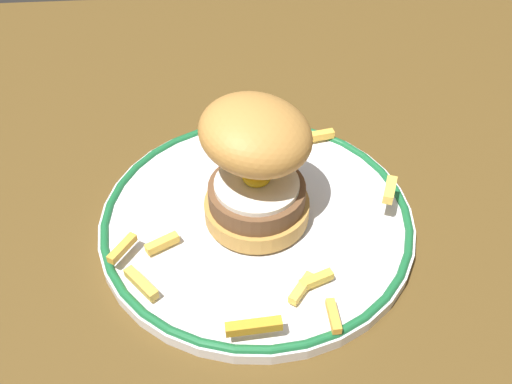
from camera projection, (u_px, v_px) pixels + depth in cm
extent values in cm
cube|color=#513A18|center=(258.00, 256.00, 59.09)|extent=(123.70, 99.15, 4.00)
cylinder|color=silver|center=(256.00, 222.00, 58.70)|extent=(29.75, 29.75, 1.20)
torus|color=#196033|center=(256.00, 218.00, 58.28)|extent=(29.35, 29.35, 0.80)
cylinder|color=#B7843C|center=(255.00, 208.00, 57.35)|extent=(9.78, 9.78, 1.80)
cylinder|color=brown|center=(255.00, 194.00, 56.04)|extent=(8.90, 8.90, 1.95)
cylinder|color=white|center=(255.00, 184.00, 55.19)|extent=(7.72, 7.72, 0.50)
ellipsoid|color=yellow|center=(261.00, 176.00, 54.98)|extent=(2.60, 2.60, 1.40)
ellipsoid|color=#B9803C|center=(251.00, 134.00, 52.68)|extent=(10.84, 10.09, 7.02)
cube|color=#EDBB43|center=(301.00, 288.00, 51.42)|extent=(2.54, 3.08, 0.78)
cube|color=gold|center=(333.00, 316.00, 49.46)|extent=(0.88, 3.06, 0.74)
cube|color=gold|center=(162.00, 243.00, 54.94)|extent=(3.13, 2.23, 0.81)
cube|color=gold|center=(254.00, 326.00, 47.64)|extent=(4.51, 1.22, 0.88)
cube|color=gold|center=(320.00, 135.00, 65.83)|extent=(3.17, 1.38, 0.81)
cube|color=gold|center=(122.00, 248.00, 53.60)|extent=(2.46, 3.17, 0.74)
cube|color=gold|center=(141.00, 283.00, 51.72)|extent=(3.10, 3.54, 0.86)
cube|color=gold|center=(316.00, 280.00, 52.04)|extent=(3.12, 1.86, 0.79)
cube|color=#E5BB4A|center=(390.00, 190.00, 57.05)|extent=(1.95, 3.14, 0.94)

